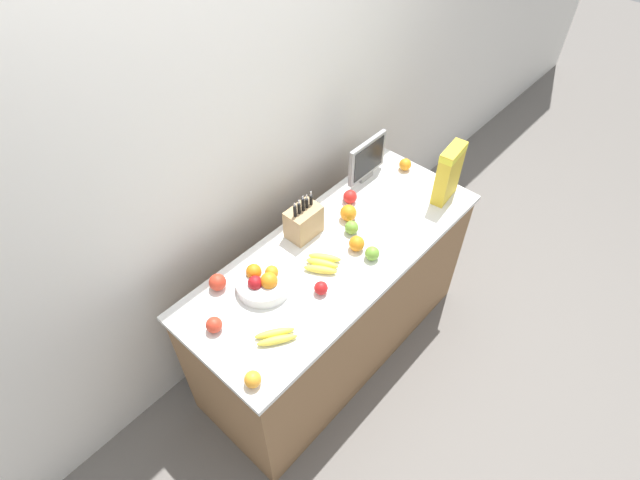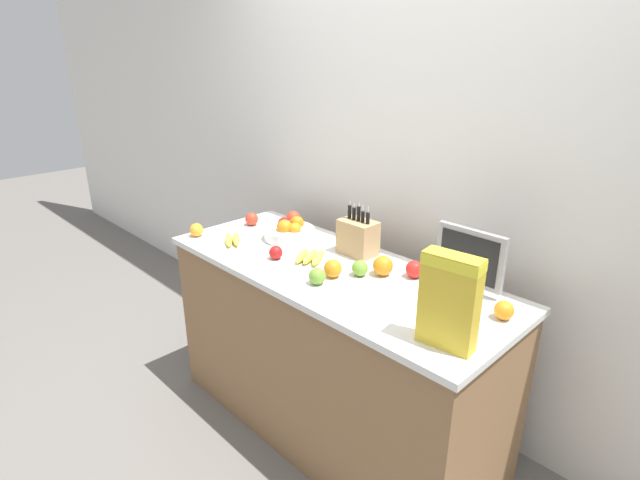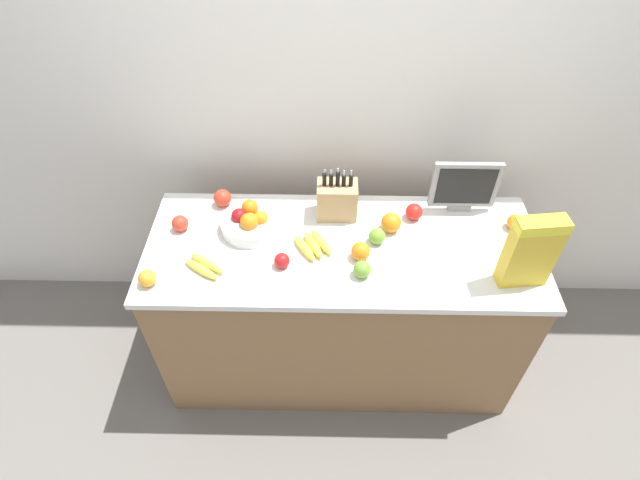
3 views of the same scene
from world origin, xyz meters
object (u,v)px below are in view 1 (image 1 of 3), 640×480
object	(u,v)px
knife_block	(304,222)
apple_by_knife_block	(352,227)
orange_mid_left	(357,244)
cereal_box	(449,171)
fruit_bowl	(264,281)
banana_bunch_right	(276,336)
orange_back_center	(253,379)
apple_middle	(218,282)
small_monitor	(367,159)
apple_rear	(321,288)
orange_mid_right	(348,213)
orange_front_right	(405,164)
apple_near_bananas	(214,325)
apple_rightmost	(350,197)
apple_front	(372,253)
banana_bunch_left	(322,263)

from	to	relation	value
knife_block	apple_by_knife_block	distance (m)	0.25
apple_by_knife_block	orange_mid_left	world-z (taller)	orange_mid_left
knife_block	cereal_box	bearing A→B (deg)	-27.48
fruit_bowl	banana_bunch_right	xyz separation A→B (m)	(-0.16, -0.25, -0.02)
banana_bunch_right	orange_back_center	size ratio (longest dim) A/B	2.62
apple_middle	orange_mid_left	bearing A→B (deg)	-27.46
apple_by_knife_block	orange_mid_left	distance (m)	0.12
knife_block	small_monitor	bearing A→B (deg)	4.02
apple_rear	orange_back_center	distance (m)	0.54
orange_mid_right	orange_mid_left	bearing A→B (deg)	-129.27
orange_mid_right	small_monitor	bearing A→B (deg)	23.23
small_monitor	fruit_bowl	bearing A→B (deg)	-171.49
small_monitor	apple_middle	distance (m)	1.10
apple_by_knife_block	banana_bunch_right	bearing A→B (deg)	-166.71
orange_mid_right	apple_rear	bearing A→B (deg)	-154.45
small_monitor	orange_front_right	distance (m)	0.27
orange_mid_left	knife_block	bearing A→B (deg)	109.83
knife_block	apple_near_bananas	distance (m)	0.71
banana_bunch_right	knife_block	bearing A→B (deg)	32.51
apple_rightmost	orange_mid_right	bearing A→B (deg)	-144.10
apple_rightmost	orange_front_right	world-z (taller)	apple_rightmost
small_monitor	apple_by_knife_block	xyz separation A→B (m)	(-0.40, -0.22, -0.10)
banana_bunch_right	apple_front	size ratio (longest dim) A/B	2.56
banana_bunch_right	apple_near_bananas	world-z (taller)	apple_near_bananas
apple_rear	small_monitor	bearing A→B (deg)	24.60
knife_block	banana_bunch_right	distance (m)	0.65
apple_rear	orange_mid_right	world-z (taller)	orange_mid_right
orange_mid_left	apple_near_bananas	bearing A→B (deg)	168.73
orange_front_right	orange_mid_left	bearing A→B (deg)	-164.37
apple_rightmost	orange_mid_right	world-z (taller)	orange_mid_right
apple_near_bananas	orange_front_right	world-z (taller)	same
apple_rear	orange_back_center	size ratio (longest dim) A/B	0.92
fruit_bowl	orange_front_right	xyz separation A→B (m)	(1.18, 0.02, -0.00)
apple_rear	orange_mid_right	distance (m)	0.52
orange_front_right	orange_back_center	size ratio (longest dim) A/B	1.02
knife_block	cereal_box	size ratio (longest dim) A/B	0.79
fruit_bowl	orange_mid_right	world-z (taller)	fruit_bowl
small_monitor	orange_mid_right	xyz separation A→B (m)	(-0.33, -0.14, -0.10)
banana_bunch_right	orange_back_center	xyz separation A→B (m)	(-0.21, -0.08, 0.02)
cereal_box	orange_mid_left	distance (m)	0.66
small_monitor	cereal_box	distance (m)	0.46
orange_front_right	apple_middle	bearing A→B (deg)	174.24
banana_bunch_right	orange_mid_left	bearing A→B (deg)	6.71
banana_bunch_right	apple_rightmost	world-z (taller)	apple_rightmost
banana_bunch_left	apple_front	distance (m)	0.25
orange_mid_left	apple_middle	bearing A→B (deg)	152.54
orange_mid_right	orange_back_center	bearing A→B (deg)	-161.65
banana_bunch_right	fruit_bowl	bearing A→B (deg)	56.52
knife_block	orange_back_center	bearing A→B (deg)	-150.30
cereal_box	orange_front_right	distance (m)	0.34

